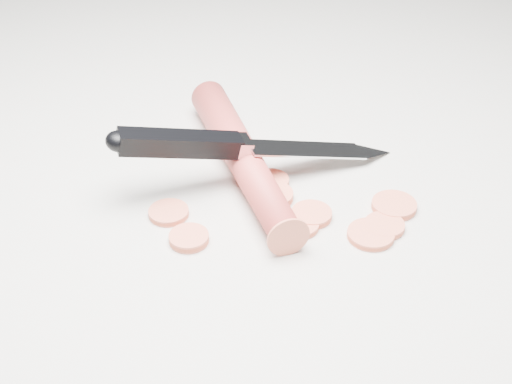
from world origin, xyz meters
TOP-DOWN VIEW (x-y plane):
  - ground at (0.00, 0.00)m, footprint 2.40×2.40m
  - carrot at (0.00, 0.04)m, footprint 0.09×0.23m
  - carrot_slice_0 at (-0.08, -0.02)m, footprint 0.03×0.03m
  - carrot_slice_1 at (-0.00, -0.05)m, footprint 0.03×0.03m
  - carrot_slice_2 at (0.00, -0.01)m, footprint 0.03×0.03m
  - carrot_slice_3 at (0.04, -0.09)m, footprint 0.04×0.04m
  - carrot_slice_4 at (0.05, -0.09)m, footprint 0.03×0.03m
  - carrot_slice_5 at (0.01, 0.01)m, footprint 0.03×0.03m
  - carrot_slice_6 at (0.02, -0.05)m, footprint 0.03×0.03m
  - carrot_slice_7 at (0.08, -0.08)m, footprint 0.04×0.04m
  - carrot_slice_8 at (-0.08, 0.02)m, footprint 0.03×0.03m
  - kitchen_knife at (0.01, 0.02)m, footprint 0.25×0.10m

SIDE VIEW (x-z plane):
  - ground at x=0.00m, z-range 0.00..0.00m
  - carrot_slice_3 at x=0.04m, z-range 0.00..0.01m
  - carrot_slice_8 at x=-0.08m, z-range 0.00..0.01m
  - carrot_slice_1 at x=0.00m, z-range 0.00..0.01m
  - carrot_slice_4 at x=0.05m, z-range 0.00..0.01m
  - carrot_slice_7 at x=0.08m, z-range 0.00..0.01m
  - carrot_slice_6 at x=0.02m, z-range 0.00..0.01m
  - carrot_slice_0 at x=-0.08m, z-range 0.00..0.01m
  - carrot_slice_5 at x=0.01m, z-range 0.00..0.01m
  - carrot_slice_2 at x=0.00m, z-range 0.00..0.01m
  - carrot at x=0.00m, z-range 0.00..0.03m
  - kitchen_knife at x=0.01m, z-range 0.00..0.07m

